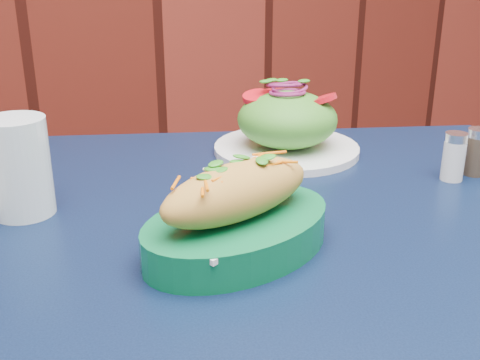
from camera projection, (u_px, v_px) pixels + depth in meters
name	position (u px, v px, depth m)	size (l,w,h in m)	color
cafe_table	(297.00, 288.00, 0.76)	(1.05, 1.05, 0.75)	black
banh_mi_basket	(237.00, 215.00, 0.65)	(0.26, 0.20, 0.11)	#0A6337
salad_plate	(287.00, 125.00, 0.96)	(0.23, 0.23, 0.12)	white
water_glass	(19.00, 167.00, 0.74)	(0.08, 0.08, 0.12)	silver
salt_shaker	(454.00, 157.00, 0.85)	(0.03, 0.03, 0.07)	white
pepper_shaker	(476.00, 152.00, 0.87)	(0.03, 0.03, 0.07)	#3F3326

